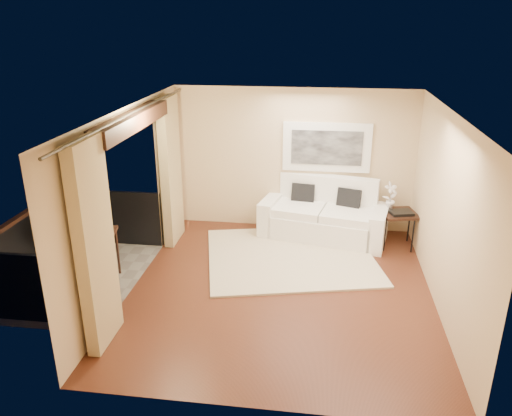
% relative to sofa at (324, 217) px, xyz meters
% --- Properties ---
extents(floor, '(5.00, 5.00, 0.00)m').
position_rel_sofa_xyz_m(floor, '(-0.63, -2.10, -0.39)').
color(floor, '#562919').
rests_on(floor, ground).
extents(room_shell, '(5.00, 6.40, 5.00)m').
position_rel_sofa_xyz_m(room_shell, '(-2.76, -2.10, 2.13)').
color(room_shell, white).
rests_on(room_shell, ground).
extents(balcony, '(1.81, 2.60, 1.17)m').
position_rel_sofa_xyz_m(balcony, '(-3.93, -2.10, -0.21)').
color(balcony, '#605B56').
rests_on(balcony, ground).
extents(curtains, '(0.16, 4.80, 2.64)m').
position_rel_sofa_xyz_m(curtains, '(-2.74, -2.10, 0.95)').
color(curtains, tan).
rests_on(curtains, ground).
extents(artwork, '(1.62, 0.07, 0.92)m').
position_rel_sofa_xyz_m(artwork, '(-0.02, 0.36, 1.23)').
color(artwork, white).
rests_on(artwork, room_shell).
extents(rug, '(3.28, 3.02, 0.04)m').
position_rel_sofa_xyz_m(rug, '(-0.55, -1.00, -0.37)').
color(rug, beige).
rests_on(rug, floor).
extents(sofa, '(2.44, 1.43, 1.10)m').
position_rel_sofa_xyz_m(sofa, '(0.00, 0.00, 0.00)').
color(sofa, white).
rests_on(sofa, floor).
extents(side_table, '(0.71, 0.71, 0.65)m').
position_rel_sofa_xyz_m(side_table, '(1.30, -0.27, 0.20)').
color(side_table, black).
rests_on(side_table, floor).
extents(tray, '(0.44, 0.37, 0.05)m').
position_rel_sofa_xyz_m(tray, '(1.33, -0.35, 0.29)').
color(tray, black).
rests_on(tray, side_table).
extents(orchid, '(0.31, 0.28, 0.49)m').
position_rel_sofa_xyz_m(orchid, '(1.15, -0.10, 0.51)').
color(orchid, white).
rests_on(orchid, side_table).
extents(bistro_table, '(0.78, 0.78, 0.79)m').
position_rel_sofa_xyz_m(bistro_table, '(-3.52, -2.21, 0.32)').
color(bistro_table, black).
rests_on(bistro_table, balcony).
extents(balcony_chair_far, '(0.57, 0.58, 1.06)m').
position_rel_sofa_xyz_m(balcony_chair_far, '(-4.30, -1.87, 0.23)').
color(balcony_chair_far, black).
rests_on(balcony_chair_far, balcony).
extents(balcony_chair_near, '(0.53, 0.54, 0.99)m').
position_rel_sofa_xyz_m(balcony_chair_near, '(-3.57, -2.82, 0.19)').
color(balcony_chair_near, black).
rests_on(balcony_chair_near, balcony).
extents(ice_bucket, '(0.18, 0.18, 0.20)m').
position_rel_sofa_xyz_m(ice_bucket, '(-3.64, -2.11, 0.51)').
color(ice_bucket, silver).
rests_on(ice_bucket, bistro_table).
extents(candle, '(0.06, 0.06, 0.07)m').
position_rel_sofa_xyz_m(candle, '(-3.45, -2.07, 0.44)').
color(candle, red).
rests_on(candle, bistro_table).
extents(vase, '(0.04, 0.04, 0.18)m').
position_rel_sofa_xyz_m(vase, '(-3.56, -2.43, 0.50)').
color(vase, white).
rests_on(vase, bistro_table).
extents(glass_a, '(0.06, 0.06, 0.12)m').
position_rel_sofa_xyz_m(glass_a, '(-3.38, -2.33, 0.47)').
color(glass_a, silver).
rests_on(glass_a, bistro_table).
extents(glass_b, '(0.06, 0.06, 0.12)m').
position_rel_sofa_xyz_m(glass_b, '(-3.38, -2.19, 0.47)').
color(glass_b, white).
rests_on(glass_b, bistro_table).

